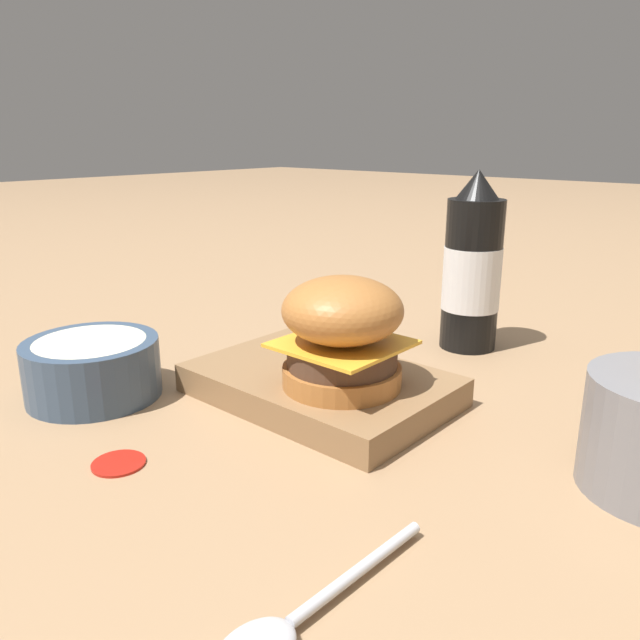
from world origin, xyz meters
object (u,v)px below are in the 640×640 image
(serving_board, at_px, (320,385))
(ketchup_bottle, at_px, (472,270))
(side_bowl, at_px, (93,367))
(spoon, at_px, (283,629))
(burger, at_px, (342,332))

(serving_board, bearing_deg, ketchup_bottle, -97.56)
(side_bowl, xyz_separation_m, spoon, (-0.34, 0.09, -0.02))
(side_bowl, distance_m, spoon, 0.36)
(serving_board, distance_m, ketchup_bottle, 0.24)
(spoon, bearing_deg, burger, -145.02)
(ketchup_bottle, bearing_deg, burger, 91.49)
(spoon, bearing_deg, serving_board, -140.39)
(burger, height_order, side_bowl, burger)
(burger, xyz_separation_m, spoon, (-0.14, 0.22, -0.07))
(spoon, bearing_deg, side_bowl, -103.58)
(burger, xyz_separation_m, ketchup_bottle, (0.01, -0.24, 0.02))
(serving_board, bearing_deg, burger, 161.60)
(side_bowl, relative_size, spoon, 0.81)
(serving_board, xyz_separation_m, ketchup_bottle, (-0.03, -0.23, 0.08))
(burger, relative_size, ketchup_bottle, 0.51)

